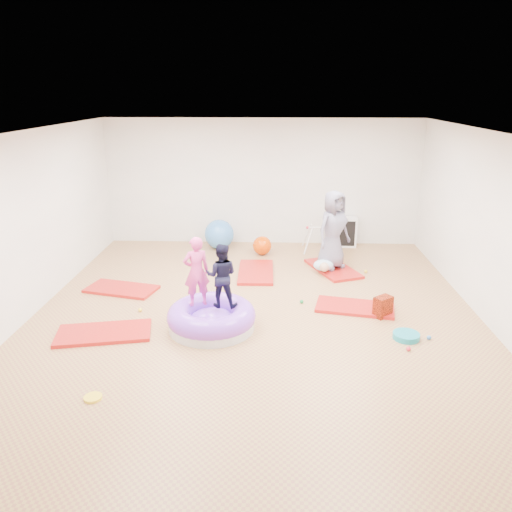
{
  "coord_description": "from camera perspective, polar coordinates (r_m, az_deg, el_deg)",
  "views": [
    {
      "loc": [
        0.29,
        -7.09,
        3.38
      ],
      "look_at": [
        0.0,
        0.3,
        0.9
      ],
      "focal_mm": 35.0,
      "sensor_mm": 36.0,
      "label": 1
    }
  ],
  "objects": [
    {
      "name": "room",
      "position": [
        7.37,
        -0.09,
        2.95
      ],
      "size": [
        7.01,
        8.01,
        2.81
      ],
      "color": "#A8894A",
      "rests_on": "ground"
    },
    {
      "name": "gym_mat_front_left",
      "position": [
        7.63,
        -16.99,
        -8.42
      ],
      "size": [
        1.43,
        0.92,
        0.06
      ],
      "primitive_type": "cube",
      "rotation": [
        0.0,
        0.0,
        0.2
      ],
      "color": "#AB3016",
      "rests_on": "ground"
    },
    {
      "name": "gym_mat_mid_left",
      "position": [
        9.15,
        -15.11,
        -3.66
      ],
      "size": [
        1.33,
        0.89,
        0.05
      ],
      "primitive_type": "cube",
      "rotation": [
        0.0,
        0.0,
        -0.24
      ],
      "color": "#AB3016",
      "rests_on": "ground"
    },
    {
      "name": "gym_mat_center_back",
      "position": [
        9.63,
        -0.01,
        -1.84
      ],
      "size": [
        0.68,
        1.33,
        0.05
      ],
      "primitive_type": "cube",
      "rotation": [
        0.0,
        0.0,
        1.59
      ],
      "color": "#AB3016",
      "rests_on": "ground"
    },
    {
      "name": "gym_mat_right",
      "position": [
        8.27,
        11.23,
        -5.76
      ],
      "size": [
        1.33,
        0.85,
        0.05
      ],
      "primitive_type": "cube",
      "rotation": [
        0.0,
        0.0,
        -0.2
      ],
      "color": "#AB3016",
      "rests_on": "ground"
    },
    {
      "name": "gym_mat_rear_right",
      "position": [
        9.93,
        8.79,
        -1.44
      ],
      "size": [
        1.09,
        1.45,
        0.05
      ],
      "primitive_type": "cube",
      "rotation": [
        0.0,
        0.0,
        1.95
      ],
      "color": "#AB3016",
      "rests_on": "ground"
    },
    {
      "name": "inflatable_cushion",
      "position": [
        7.46,
        -5.1,
        -7.11
      ],
      "size": [
        1.31,
        1.31,
        0.41
      ],
      "rotation": [
        0.0,
        0.0,
        -0.18
      ],
      "color": "silver",
      "rests_on": "ground"
    },
    {
      "name": "child_pink",
      "position": [
        7.31,
        -6.84,
        -1.39
      ],
      "size": [
        0.45,
        0.37,
        1.05
      ],
      "primitive_type": "imported",
      "rotation": [
        0.0,
        0.0,
        3.51
      ],
      "color": "#DB3B8B",
      "rests_on": "inflatable_cushion"
    },
    {
      "name": "child_navy",
      "position": [
        7.24,
        -3.99,
        -1.87
      ],
      "size": [
        0.49,
        0.39,
        0.96
      ],
      "primitive_type": "imported",
      "rotation": [
        0.0,
        0.0,
        3.09
      ],
      "color": "black",
      "rests_on": "inflatable_cushion"
    },
    {
      "name": "adult_caregiver",
      "position": [
        9.7,
        8.82,
        2.99
      ],
      "size": [
        0.89,
        0.84,
        1.52
      ],
      "primitive_type": "imported",
      "rotation": [
        0.0,
        0.0,
        0.67
      ],
      "color": "slate",
      "rests_on": "gym_mat_rear_right"
    },
    {
      "name": "infant",
      "position": [
        9.64,
        7.73,
        -1.1
      ],
      "size": [
        0.38,
        0.39,
        0.23
      ],
      "color": "#AAD1EF",
      "rests_on": "gym_mat_rear_right"
    },
    {
      "name": "ball_pit_balls",
      "position": [
        8.22,
        5.17,
        -5.57
      ],
      "size": [
        4.41,
        3.1,
        0.06
      ],
      "color": "yellow",
      "rests_on": "ground"
    },
    {
      "name": "exercise_ball_blue",
      "position": [
        11.1,
        -4.22,
        2.5
      ],
      "size": [
        0.65,
        0.65,
        0.65
      ],
      "primitive_type": "sphere",
      "color": "#3779CC",
      "rests_on": "ground"
    },
    {
      "name": "exercise_ball_orange",
      "position": [
        10.68,
        0.71,
        1.2
      ],
      "size": [
        0.4,
        0.4,
        0.4
      ],
      "primitive_type": "sphere",
      "color": "#D44102",
      "rests_on": "ground"
    },
    {
      "name": "infant_play_gym",
      "position": [
        10.94,
        7.26,
        2.39
      ],
      "size": [
        0.72,
        0.68,
        0.55
      ],
      "rotation": [
        0.0,
        0.0,
        0.06
      ],
      "color": "silver",
      "rests_on": "ground"
    },
    {
      "name": "cube_shelf",
      "position": [
        11.4,
        9.72,
        2.74
      ],
      "size": [
        0.66,
        0.33,
        0.66
      ],
      "color": "silver",
      "rests_on": "ground"
    },
    {
      "name": "balance_disc",
      "position": [
        7.5,
        16.79,
        -8.74
      ],
      "size": [
        0.38,
        0.38,
        0.08
      ],
      "primitive_type": "cylinder",
      "color": "teal",
      "rests_on": "ground"
    },
    {
      "name": "backpack",
      "position": [
        8.04,
        14.3,
        -5.64
      ],
      "size": [
        0.33,
        0.32,
        0.33
      ],
      "primitive_type": "cube",
      "rotation": [
        0.0,
        0.0,
        0.67
      ],
      "color": "#B52405",
      "rests_on": "ground"
    },
    {
      "name": "yellow_toy",
      "position": [
        6.24,
        -18.14,
        -15.12
      ],
      "size": [
        0.21,
        0.21,
        0.03
      ],
      "primitive_type": "cylinder",
      "color": "yellow",
      "rests_on": "ground"
    }
  ]
}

